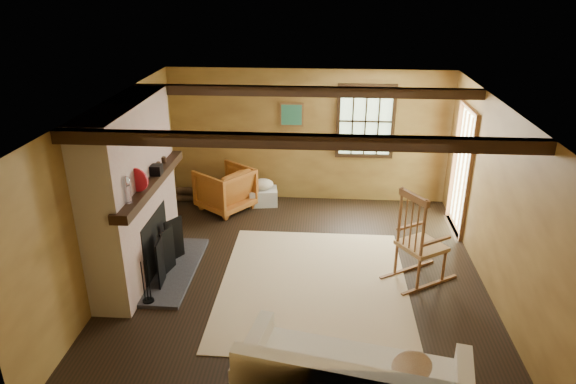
# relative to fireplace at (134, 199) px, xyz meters

# --- Properties ---
(ground) EXTENTS (5.50, 5.50, 0.00)m
(ground) POSITION_rel_fireplace_xyz_m (2.23, 0.00, -1.10)
(ground) COLOR black
(ground) RESTS_ON ground
(room_envelope) EXTENTS (5.02, 5.52, 2.44)m
(room_envelope) POSITION_rel_fireplace_xyz_m (2.45, 0.26, 0.53)
(room_envelope) COLOR #A37D39
(room_envelope) RESTS_ON ground
(fireplace) EXTENTS (1.02, 2.30, 2.40)m
(fireplace) POSITION_rel_fireplace_xyz_m (0.00, 0.00, 0.00)
(fireplace) COLOR brown
(fireplace) RESTS_ON ground
(rug) EXTENTS (2.50, 3.00, 0.01)m
(rug) POSITION_rel_fireplace_xyz_m (2.43, -0.20, -1.10)
(rug) COLOR beige
(rug) RESTS_ON ground
(rocking_chair) EXTENTS (1.07, 0.94, 1.32)m
(rocking_chair) POSITION_rel_fireplace_xyz_m (3.82, 0.05, -0.55)
(rocking_chair) COLOR tan
(rocking_chair) RESTS_ON ground
(firewood_pile) EXTENTS (0.75, 0.14, 0.27)m
(firewood_pile) POSITION_rel_fireplace_xyz_m (0.14, 2.43, -0.97)
(firewood_pile) COLOR brown
(firewood_pile) RESTS_ON ground
(laundry_basket) EXTENTS (0.55, 0.45, 0.30)m
(laundry_basket) POSITION_rel_fireplace_xyz_m (1.43, 2.40, -0.95)
(laundry_basket) COLOR white
(laundry_basket) RESTS_ON ground
(basket_pillow) EXTENTS (0.41, 0.35, 0.19)m
(basket_pillow) POSITION_rel_fireplace_xyz_m (1.43, 2.40, -0.71)
(basket_pillow) COLOR white
(basket_pillow) RESTS_ON laundry_basket
(armchair) EXTENTS (1.17, 1.17, 0.77)m
(armchair) POSITION_rel_fireplace_xyz_m (0.79, 2.15, -0.72)
(armchair) COLOR #BF6026
(armchair) RESTS_ON ground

